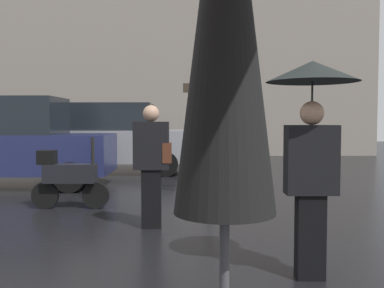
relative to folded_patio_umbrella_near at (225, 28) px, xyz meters
The scene contains 7 objects.
folded_patio_umbrella_near is the anchor object (origin of this frame).
pedestrian_with_umbrella 2.81m from the folded_patio_umbrella_near, 68.26° to the left, with size 0.87×0.87×2.07m.
pedestrian_with_bag 4.73m from the folded_patio_umbrella_near, 97.92° to the left, with size 0.53×0.24×1.73m.
parked_scooter 6.51m from the folded_patio_umbrella_near, 110.32° to the left, with size 1.33×0.32×1.23m.
parked_car_left 11.41m from the folded_patio_umbrella_near, 101.21° to the left, with size 4.30×1.89×2.02m.
parked_car_right 9.46m from the folded_patio_umbrella_near, 115.52° to the left, with size 4.16×1.89×2.05m.
street_signpost 7.12m from the folded_patio_umbrella_near, 87.69° to the left, with size 1.08×0.08×2.71m.
Camera 1 is at (1.29, -2.27, 1.51)m, focal length 40.97 mm.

